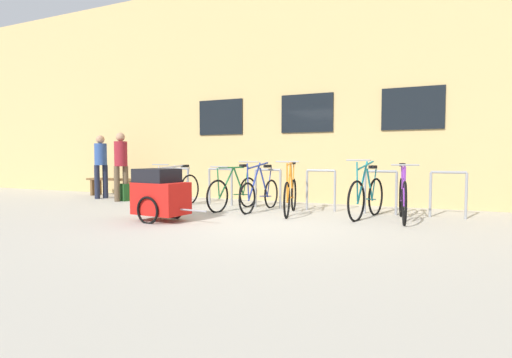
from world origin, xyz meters
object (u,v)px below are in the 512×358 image
at_px(bicycle_purple, 403,198).
at_px(bike_trailer, 160,194).
at_px(bicycle_green, 234,192).
at_px(bicycle_orange, 290,194).
at_px(bicycle_silver, 175,189).
at_px(bicycle_teal, 367,196).
at_px(bicycle_blue, 260,193).
at_px(wooden_bench, 114,183).
at_px(person_by_bench, 121,162).
at_px(backpack, 125,192).
at_px(person_browsing, 101,162).

relative_size(bicycle_purple, bike_trailer, 1.21).
bearing_deg(bicycle_purple, bicycle_green, 178.79).
height_order(bicycle_orange, bicycle_silver, bicycle_orange).
relative_size(bicycle_teal, bicycle_blue, 0.96).
height_order(wooden_bench, person_by_bench, person_by_bench).
relative_size(wooden_bench, backpack, 4.04).
bearing_deg(wooden_bench, backpack, -35.72).
distance_m(bicycle_silver, person_by_bench, 1.99).
relative_size(bicycle_green, bicycle_purple, 0.99).
distance_m(bicycle_green, bicycle_teal, 2.79).
distance_m(wooden_bench, person_by_bench, 1.61).
xyz_separation_m(bicycle_green, backpack, (-3.31, 0.33, -0.16)).
bearing_deg(backpack, bicycle_teal, 18.42).
height_order(bicycle_silver, bicycle_teal, bicycle_teal).
distance_m(bicycle_green, backpack, 3.33).
xyz_separation_m(bicycle_silver, bicycle_blue, (2.05, 0.13, -0.02)).
bearing_deg(person_by_bench, bicycle_green, -3.76).
height_order(bicycle_purple, bike_trailer, bicycle_purple).
distance_m(bicycle_teal, person_browsing, 7.14).
relative_size(bicycle_silver, person_browsing, 1.07).
height_order(bike_trailer, person_by_bench, person_by_bench).
relative_size(bicycle_orange, bicycle_silver, 0.94).
xyz_separation_m(bicycle_teal, person_browsing, (-7.10, 0.55, 0.59)).
height_order(bicycle_blue, person_browsing, person_browsing).
distance_m(person_by_bench, backpack, 0.80).
xyz_separation_m(bicycle_orange, backpack, (-4.64, 0.45, -0.17)).
relative_size(bicycle_orange, backpack, 3.91).
height_order(bicycle_orange, wooden_bench, bicycle_orange).
xyz_separation_m(bike_trailer, person_by_bench, (-2.83, 2.09, 0.52)).
distance_m(bicycle_silver, person_browsing, 2.97).
xyz_separation_m(bicycle_purple, person_by_bench, (-6.75, 0.29, 0.60)).
height_order(bicycle_silver, bicycle_blue, bicycle_blue).
relative_size(bicycle_teal, bike_trailer, 1.13).
bearing_deg(person_by_bench, bicycle_purple, -2.47).
bearing_deg(bicycle_purple, bicycle_silver, -179.91).
bearing_deg(bicycle_blue, wooden_bench, 167.60).
distance_m(bike_trailer, backpack, 3.58).
distance_m(bicycle_purple, backpack, 6.74).
xyz_separation_m(bicycle_teal, person_by_bench, (-6.12, 0.26, 0.61)).
relative_size(bicycle_silver, wooden_bench, 1.03).
bearing_deg(person_browsing, bicycle_teal, -4.45).
relative_size(bicycle_teal, bicycle_purple, 0.93).
bearing_deg(backpack, bicycle_orange, 16.27).
height_order(bicycle_orange, bicycle_blue, bicycle_orange).
bearing_deg(bicycle_teal, person_by_bench, 177.59).
relative_size(bicycle_orange, bike_trailer, 1.17).
distance_m(bicycle_orange, bicycle_teal, 1.46).
bearing_deg(bicycle_silver, bicycle_purple, 0.09).
height_order(bicycle_green, bicycle_purple, bicycle_purple).
relative_size(bicycle_teal, person_by_bench, 0.95).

